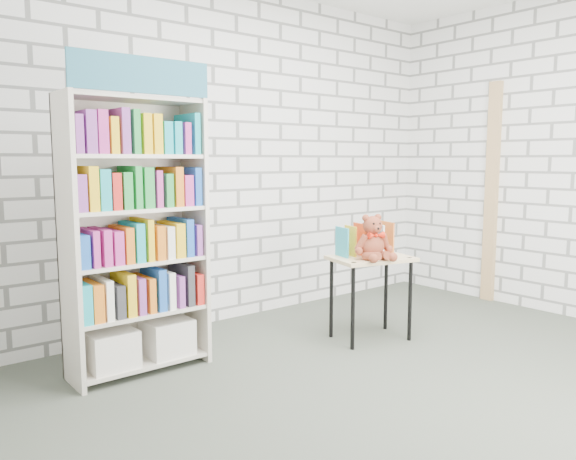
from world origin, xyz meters
TOP-DOWN VIEW (x-y plane):
  - ground at (0.00, 0.00)m, footprint 4.50×4.50m
  - room_shell at (0.00, 0.00)m, footprint 4.52×4.02m
  - bookshelf at (-1.22, 1.36)m, footprint 0.88×0.34m
  - display_table at (0.43, 0.85)m, footprint 0.68×0.55m
  - table_books at (0.45, 0.94)m, footprint 0.45×0.28m
  - teddy_bear at (0.36, 0.77)m, footprint 0.30×0.30m
  - door_trim at (2.23, 0.95)m, footprint 0.05×0.12m

SIDE VIEW (x-z plane):
  - ground at x=0.00m, z-range 0.00..0.00m
  - display_table at x=0.43m, z-range 0.23..0.87m
  - table_books at x=0.45m, z-range 0.64..0.89m
  - teddy_bear at x=0.36m, z-range 0.61..0.94m
  - bookshelf at x=-1.22m, z-range -0.09..1.89m
  - door_trim at x=2.23m, z-range 0.00..2.10m
  - room_shell at x=0.00m, z-range 0.38..3.19m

